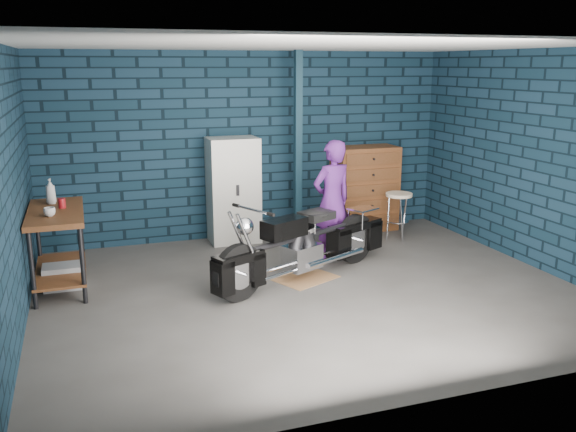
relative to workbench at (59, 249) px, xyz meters
name	(u,v)px	position (x,y,z in m)	size (l,w,h in m)	color
ground	(310,290)	(2.68, -1.06, -0.46)	(6.00, 6.00, 0.00)	#4F4C49
room_walls	(294,118)	(2.68, -0.50, 1.45)	(6.02, 5.01, 2.71)	#0F2432
support_post	(298,149)	(3.23, 0.89, 0.90)	(0.10, 0.10, 2.70)	#122B39
workbench	(59,249)	(0.00, 0.00, 0.00)	(0.60, 1.40, 0.91)	brown
drip_mat	(305,278)	(2.77, -0.66, -0.45)	(0.70, 0.53, 0.01)	olive
motorcycle	(306,238)	(2.77, -0.66, 0.05)	(2.28, 0.62, 1.00)	black
person	(332,201)	(3.36, -0.06, 0.33)	(0.58, 0.38, 1.58)	#541F74
storage_bin	(63,276)	(0.02, -0.05, -0.32)	(0.44, 0.31, 0.27)	gray
locker	(234,190)	(2.35, 1.17, 0.30)	(0.70, 0.50, 1.51)	silver
tool_chest	(365,188)	(4.43, 1.17, 0.19)	(0.97, 0.54, 1.29)	brown
shop_stool	(398,216)	(4.64, 0.48, -0.11)	(0.38, 0.38, 0.70)	beige
cup_a	(49,212)	(-0.05, -0.28, 0.50)	(0.12, 0.12, 0.10)	beige
mug_red	(62,203)	(0.08, 0.09, 0.51)	(0.08, 0.08, 0.11)	maroon
bottle	(51,191)	(-0.05, 0.37, 0.60)	(0.12, 0.12, 0.30)	gray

